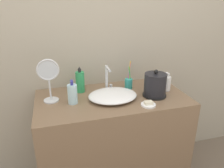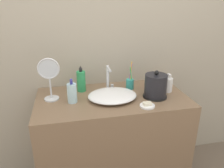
% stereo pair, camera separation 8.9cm
% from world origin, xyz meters
% --- Properties ---
extents(wall_back, '(6.00, 0.04, 2.60)m').
position_xyz_m(wall_back, '(0.00, 0.59, 1.30)').
color(wall_back, '#ADA38E').
rests_on(wall_back, ground_plane).
extents(vanity_counter, '(1.09, 0.57, 0.80)m').
position_xyz_m(vanity_counter, '(0.00, 0.28, 0.40)').
color(vanity_counter, brown).
rests_on(vanity_counter, ground_plane).
extents(sink_basin, '(0.35, 0.29, 0.05)m').
position_xyz_m(sink_basin, '(-0.01, 0.25, 0.83)').
color(sink_basin, white).
rests_on(sink_basin, vanity_counter).
extents(faucet, '(0.06, 0.12, 0.19)m').
position_xyz_m(faucet, '(-0.00, 0.41, 0.91)').
color(faucet, silver).
rests_on(faucet, vanity_counter).
extents(electric_kettle, '(0.17, 0.17, 0.20)m').
position_xyz_m(electric_kettle, '(0.30, 0.22, 0.88)').
color(electric_kettle, black).
rests_on(electric_kettle, vanity_counter).
extents(toothbrush_cup, '(0.06, 0.06, 0.22)m').
position_xyz_m(toothbrush_cup, '(0.17, 0.40, 0.85)').
color(toothbrush_cup, teal).
rests_on(toothbrush_cup, vanity_counter).
extents(lotion_bottle, '(0.07, 0.07, 0.14)m').
position_xyz_m(lotion_bottle, '(0.43, 0.29, 0.86)').
color(lotion_bottle, white).
rests_on(lotion_bottle, vanity_counter).
extents(shampoo_bottle, '(0.06, 0.06, 0.17)m').
position_xyz_m(shampoo_bottle, '(-0.29, 0.26, 0.87)').
color(shampoo_bottle, silver).
rests_on(shampoo_bottle, vanity_counter).
extents(mouthwash_bottle, '(0.06, 0.06, 0.13)m').
position_xyz_m(mouthwash_bottle, '(0.35, 0.38, 0.86)').
color(mouthwash_bottle, white).
rests_on(mouthwash_bottle, vanity_counter).
extents(hand_cream_bottle, '(0.07, 0.07, 0.20)m').
position_xyz_m(hand_cream_bottle, '(-0.21, 0.44, 0.89)').
color(hand_cream_bottle, '#2D9956').
rests_on(hand_cream_bottle, vanity_counter).
extents(soap_dish, '(0.10, 0.10, 0.03)m').
position_xyz_m(soap_dish, '(0.19, 0.08, 0.81)').
color(soap_dish, white).
rests_on(soap_dish, vanity_counter).
extents(vanity_mirror, '(0.15, 0.10, 0.30)m').
position_xyz_m(vanity_mirror, '(-0.43, 0.33, 0.97)').
color(vanity_mirror, silver).
rests_on(vanity_mirror, vanity_counter).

